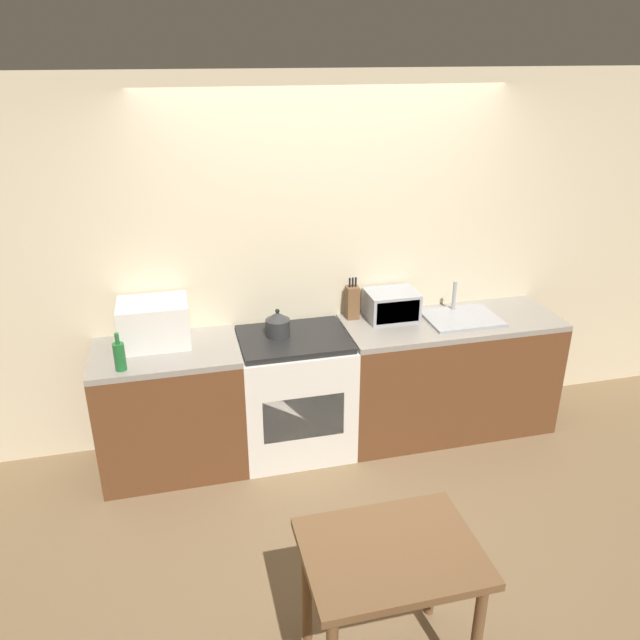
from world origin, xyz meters
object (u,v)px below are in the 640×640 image
(stove_range, at_px, (295,394))
(toaster_oven, at_px, (391,305))
(dining_table, at_px, (390,569))
(microwave, at_px, (154,323))
(kettle, at_px, (278,324))
(bottle, at_px, (120,356))

(stove_range, bearing_deg, toaster_oven, 10.78)
(stove_range, xyz_separation_m, dining_table, (0.05, -1.86, 0.16))
(stove_range, bearing_deg, microwave, 172.74)
(toaster_oven, bearing_deg, kettle, -173.51)
(kettle, bearing_deg, microwave, 175.11)
(stove_range, distance_m, dining_table, 1.86)
(kettle, height_order, bottle, bottle)
(bottle, relative_size, dining_table, 0.32)
(stove_range, relative_size, kettle, 4.55)
(microwave, xyz_separation_m, dining_table, (0.96, -1.97, -0.44))
(kettle, distance_m, microwave, 0.82)
(kettle, relative_size, bottle, 0.80)
(microwave, bearing_deg, toaster_oven, 0.95)
(microwave, relative_size, dining_table, 0.58)
(bottle, xyz_separation_m, dining_table, (1.17, -1.64, -0.39))
(stove_range, distance_m, bottle, 1.27)
(microwave, bearing_deg, dining_table, -63.97)
(microwave, height_order, bottle, microwave)
(dining_table, bearing_deg, toaster_oven, 70.42)
(bottle, height_order, dining_table, bottle)
(microwave, xyz_separation_m, toaster_oven, (1.67, 0.03, -0.05))
(kettle, xyz_separation_m, bottle, (-1.03, -0.26, 0.01))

